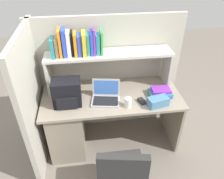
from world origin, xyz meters
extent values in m
plane|color=slate|center=(0.00, 0.00, 0.00)|extent=(8.00, 8.00, 0.00)
cube|color=gray|center=(0.00, 0.00, 0.71)|extent=(1.60, 0.70, 0.03)
cube|color=gray|center=(-0.55, 0.00, 0.35)|extent=(0.40, 0.64, 0.70)
cube|color=gray|center=(0.78, 0.00, 0.35)|extent=(0.03, 0.64, 0.70)
cube|color=#B2ADA0|center=(0.00, 0.38, 0.78)|extent=(1.84, 0.05, 1.55)
cube|color=#B2ADA0|center=(-0.85, -0.05, 0.78)|extent=(0.05, 1.06, 1.55)
cube|color=#BCB7AC|center=(-0.70, 0.20, 0.94)|extent=(0.03, 0.28, 0.42)
cube|color=#BCB7AC|center=(0.70, 0.20, 0.94)|extent=(0.03, 0.28, 0.42)
cube|color=beige|center=(0.00, 0.20, 1.17)|extent=(1.44, 0.28, 0.03)
cube|color=teal|center=(-0.60, 0.19, 1.28)|extent=(0.04, 0.18, 0.21)
cube|color=olive|center=(-0.56, 0.20, 1.28)|extent=(0.04, 0.15, 0.21)
cube|color=orange|center=(-0.52, 0.20, 1.33)|extent=(0.03, 0.17, 0.29)
cube|color=blue|center=(-0.48, 0.20, 1.33)|extent=(0.04, 0.17, 0.30)
cube|color=white|center=(-0.43, 0.20, 1.31)|extent=(0.04, 0.14, 0.27)
cube|color=black|center=(-0.40, 0.21, 1.31)|extent=(0.02, 0.14, 0.26)
cube|color=orange|center=(-0.36, 0.20, 1.30)|extent=(0.03, 0.17, 0.25)
cube|color=blue|center=(-0.32, 0.20, 1.29)|extent=(0.04, 0.16, 0.22)
cube|color=yellow|center=(-0.27, 0.19, 1.31)|extent=(0.04, 0.17, 0.25)
cube|color=teal|center=(-0.23, 0.21, 1.29)|extent=(0.03, 0.15, 0.23)
cube|color=blue|center=(-0.19, 0.21, 1.31)|extent=(0.03, 0.16, 0.25)
cube|color=purple|center=(-0.16, 0.20, 1.32)|extent=(0.02, 0.15, 0.28)
cube|color=teal|center=(-0.12, 0.20, 1.29)|extent=(0.04, 0.14, 0.22)
cube|color=green|center=(-0.08, 0.21, 1.31)|extent=(0.02, 0.16, 0.25)
cube|color=#B7BABF|center=(-0.08, -0.11, 0.74)|extent=(0.34, 0.27, 0.02)
cube|color=black|center=(-0.08, -0.12, 0.75)|extent=(0.30, 0.22, 0.00)
cube|color=#B7BABF|center=(-0.06, 0.01, 0.85)|extent=(0.31, 0.10, 0.20)
cube|color=#3F72CC|center=(-0.06, 0.00, 0.85)|extent=(0.27, 0.08, 0.17)
cube|color=black|center=(-0.49, -0.08, 0.88)|extent=(0.30, 0.20, 0.30)
cube|color=black|center=(-0.49, -0.18, 0.81)|extent=(0.22, 0.04, 0.13)
cube|color=#262628|center=(0.32, -0.17, 0.75)|extent=(0.09, 0.12, 0.03)
cylinder|color=white|center=(0.15, -0.22, 0.78)|extent=(0.08, 0.08, 0.11)
cube|color=teal|center=(0.48, -0.24, 0.78)|extent=(0.24, 0.17, 0.10)
cube|color=blue|center=(0.57, -0.06, 0.74)|extent=(0.22, 0.19, 0.03)
cube|color=teal|center=(0.56, -0.07, 0.77)|extent=(0.26, 0.17, 0.02)
cube|color=purple|center=(0.57, -0.06, 0.80)|extent=(0.21, 0.14, 0.03)
cube|color=#2D2D2D|center=(-0.01, -0.83, 0.45)|extent=(0.44, 0.44, 0.08)
cube|color=#2D2D2D|center=(-0.04, -1.03, 0.71)|extent=(0.40, 0.13, 0.44)
camera|label=1|loc=(-0.26, -2.05, 2.25)|focal=35.46mm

